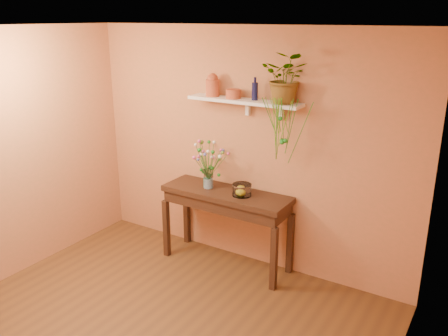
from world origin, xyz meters
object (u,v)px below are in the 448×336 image
object	(u,v)px
sideboard	(226,202)
glass_vase	(209,180)
glass_bowl	(242,190)
spider_plant	(287,78)
blue_bottle	(255,91)
terracotta_jug	(213,85)
bouquet	(209,157)

from	to	relation	value
sideboard	glass_vase	size ratio (longest dim) A/B	6.62
sideboard	glass_bowl	size ratio (longest dim) A/B	6.96
spider_plant	blue_bottle	bearing A→B (deg)	-179.73
glass_vase	glass_bowl	world-z (taller)	glass_vase
terracotta_jug	glass_bowl	distance (m)	1.20
blue_bottle	glass_bowl	size ratio (longest dim) A/B	1.12
sideboard	glass_vase	bearing A→B (deg)	-178.63
bouquet	sideboard	bearing A→B (deg)	-1.74
spider_plant	bouquet	xyz separation A→B (m)	(-0.85, -0.14, -0.92)
spider_plant	bouquet	world-z (taller)	spider_plant
sideboard	bouquet	distance (m)	0.55
spider_plant	terracotta_jug	bearing A→B (deg)	-178.51
sideboard	spider_plant	distance (m)	1.55
bouquet	glass_vase	bearing A→B (deg)	-70.09
spider_plant	glass_bowl	xyz separation A→B (m)	(-0.41, -0.16, -1.23)
spider_plant	glass_bowl	size ratio (longest dim) A/B	2.40
bouquet	glass_bowl	world-z (taller)	bouquet
blue_bottle	glass_vase	bearing A→B (deg)	-162.41
terracotta_jug	glass_bowl	world-z (taller)	terracotta_jug
glass_vase	bouquet	xyz separation A→B (m)	(-0.00, 0.01, 0.27)
spider_plant	glass_vase	distance (m)	1.47
blue_bottle	glass_bowl	xyz separation A→B (m)	(-0.05, -0.16, -1.07)
sideboard	glass_vase	xyz separation A→B (m)	(-0.23, -0.01, 0.23)
sideboard	bouquet	bearing A→B (deg)	178.26
spider_plant	glass_vase	world-z (taller)	spider_plant
sideboard	terracotta_jug	world-z (taller)	terracotta_jug
terracotta_jug	spider_plant	world-z (taller)	spider_plant
blue_bottle	terracotta_jug	bearing A→B (deg)	-177.68
terracotta_jug	bouquet	xyz separation A→B (m)	(0.02, -0.12, -0.78)
glass_bowl	sideboard	bearing A→B (deg)	176.85
spider_plant	bouquet	size ratio (longest dim) A/B	1.12
terracotta_jug	glass_vase	world-z (taller)	terracotta_jug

